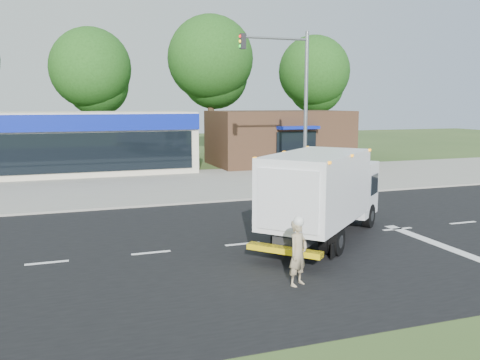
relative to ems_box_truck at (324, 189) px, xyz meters
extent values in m
plane|color=#385123|center=(0.31, 0.45, -1.75)|extent=(120.00, 120.00, 0.00)
cube|color=black|center=(0.31, 0.45, -1.74)|extent=(60.00, 14.00, 0.02)
cube|color=gray|center=(0.31, 8.65, -1.69)|extent=(60.00, 2.40, 0.12)
cube|color=gray|center=(0.31, 14.45, -1.74)|extent=(60.00, 9.00, 0.02)
cube|color=silver|center=(-8.69, 0.45, -1.73)|extent=(1.20, 0.15, 0.01)
cube|color=silver|center=(-5.69, 0.45, -1.73)|extent=(1.20, 0.15, 0.01)
cube|color=silver|center=(-2.69, 0.45, -1.73)|extent=(1.20, 0.15, 0.01)
cube|color=silver|center=(0.31, 0.45, -1.73)|extent=(1.20, 0.15, 0.01)
cube|color=silver|center=(3.31, 0.45, -1.73)|extent=(1.20, 0.15, 0.01)
cube|color=silver|center=(6.31, 0.45, -1.73)|extent=(1.20, 0.15, 0.01)
cube|color=silver|center=(3.31, -2.55, -1.73)|extent=(0.40, 7.00, 0.01)
cube|color=black|center=(-0.55, -0.50, -1.10)|extent=(4.03, 3.78, 0.32)
cube|color=white|center=(1.87, 1.69, -0.32)|extent=(2.69, 2.70, 1.93)
cube|color=black|center=(2.51, 2.28, -0.14)|extent=(1.28, 1.39, 0.83)
cube|color=white|center=(-0.55, -0.50, 0.19)|extent=(4.89, 4.73, 2.16)
cube|color=silver|center=(-2.27, -2.06, 0.14)|extent=(1.28, 1.40, 1.75)
cube|color=yellow|center=(-2.39, -2.17, -1.24)|extent=(1.72, 1.85, 0.17)
cube|color=orange|center=(-0.55, -0.50, 1.25)|extent=(4.78, 4.63, 0.07)
cylinder|color=black|center=(1.31, 2.37, -1.30)|extent=(0.84, 0.80, 0.88)
cylinder|color=black|center=(2.49, 1.08, -1.30)|extent=(0.84, 0.80, 0.88)
cylinder|color=black|center=(-1.65, -0.25, -1.30)|extent=(0.84, 0.80, 0.88)
cylinder|color=black|center=(-0.41, -1.62, -1.30)|extent=(0.84, 0.80, 0.88)
imported|color=tan|center=(-2.64, -3.55, -0.91)|extent=(0.73, 0.65, 1.68)
sphere|color=white|center=(-2.64, -3.55, -0.10)|extent=(0.28, 0.28, 0.28)
cube|color=beige|center=(-8.69, 20.45, 0.25)|extent=(18.00, 6.00, 4.00)
cube|color=#0A1B94|center=(-8.69, 17.40, 1.65)|extent=(18.00, 0.30, 1.00)
cube|color=black|center=(-8.69, 17.40, -0.15)|extent=(17.00, 0.12, 2.40)
cube|color=#382316|center=(7.31, 20.45, 0.25)|extent=(10.00, 6.00, 4.00)
cube|color=#0A1B94|center=(7.31, 17.35, 1.15)|extent=(3.00, 1.20, 0.20)
cube|color=black|center=(7.31, 17.40, -0.25)|extent=(3.00, 0.12, 2.20)
cylinder|color=gray|center=(3.31, 8.05, 2.25)|extent=(0.18, 0.18, 8.00)
cylinder|color=gray|center=(1.61, 8.05, 5.85)|extent=(3.40, 0.12, 0.12)
cube|color=black|center=(0.01, 8.05, 5.65)|extent=(0.25, 0.25, 0.70)
cylinder|color=#332114|center=(-5.69, 28.45, 1.68)|extent=(0.56, 0.56, 6.86)
sphere|color=#1E4915|center=(-5.69, 28.45, 5.60)|extent=(6.47, 6.47, 6.47)
sphere|color=#1E4915|center=(-5.19, 28.95, 4.33)|extent=(5.10, 5.10, 5.10)
cylinder|color=#332114|center=(4.31, 28.45, 2.17)|extent=(0.56, 0.56, 7.84)
sphere|color=#1E4915|center=(4.31, 28.45, 6.65)|extent=(7.39, 7.39, 7.39)
sphere|color=#1E4915|center=(4.81, 28.95, 5.20)|extent=(5.82, 5.82, 5.82)
cylinder|color=#332114|center=(14.31, 28.45, 1.75)|extent=(0.56, 0.56, 7.00)
sphere|color=#1E4915|center=(14.31, 28.45, 5.75)|extent=(6.60, 6.60, 6.60)
sphere|color=#1E4915|center=(14.81, 28.95, 4.45)|extent=(5.20, 5.20, 5.20)
camera|label=1|loc=(-8.08, -14.69, 2.82)|focal=38.00mm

